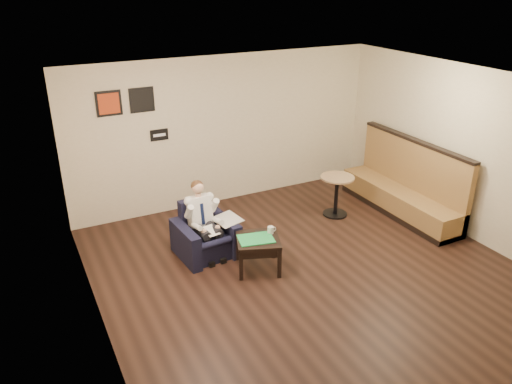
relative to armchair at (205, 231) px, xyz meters
name	(u,v)px	position (x,y,z in m)	size (l,w,h in m)	color
ground	(310,272)	(1.19, -1.20, -0.42)	(6.00, 6.00, 0.00)	black
wall_back	(227,130)	(1.19, 1.80, 0.98)	(6.00, 0.02, 2.80)	beige
wall_front	(498,303)	(1.19, -4.20, 0.98)	(6.00, 0.02, 2.80)	beige
wall_left	(92,233)	(-1.81, -1.20, 0.98)	(0.02, 6.00, 2.80)	beige
wall_right	(468,154)	(4.19, -1.20, 0.98)	(0.02, 6.00, 2.80)	beige
ceiling	(320,85)	(1.19, -1.20, 2.38)	(6.00, 6.00, 0.02)	white
seating_sign	(159,135)	(-0.11, 1.78, 1.08)	(0.32, 0.02, 0.20)	black
art_print_left	(109,103)	(-0.91, 1.78, 1.73)	(0.42, 0.03, 0.42)	#BB3B17
art_print_right	(142,100)	(-0.36, 1.78, 1.73)	(0.42, 0.03, 0.42)	black
armchair	(205,231)	(0.00, 0.00, 0.00)	(0.86, 0.86, 0.83)	black
seated_man	(208,225)	(0.01, -0.11, 0.15)	(0.54, 0.81, 1.14)	silver
lap_papers	(211,231)	(0.02, -0.20, 0.09)	(0.19, 0.27, 0.01)	white
newspaper	(227,219)	(0.35, -0.06, 0.15)	(0.36, 0.45, 0.01)	silver
side_table	(258,253)	(0.54, -0.75, -0.16)	(0.63, 0.63, 0.51)	black
green_folder	(256,239)	(0.50, -0.76, 0.11)	(0.51, 0.37, 0.01)	green
coffee_mug	(271,230)	(0.78, -0.69, 0.15)	(0.09, 0.09, 0.11)	white
smartphone	(260,232)	(0.66, -0.59, 0.10)	(0.16, 0.08, 0.01)	black
banquette	(402,178)	(3.78, -0.21, 0.26)	(0.63, 2.65, 1.35)	olive
cafe_table	(336,196)	(2.66, 0.24, -0.04)	(0.61, 0.61, 0.76)	#9D7955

